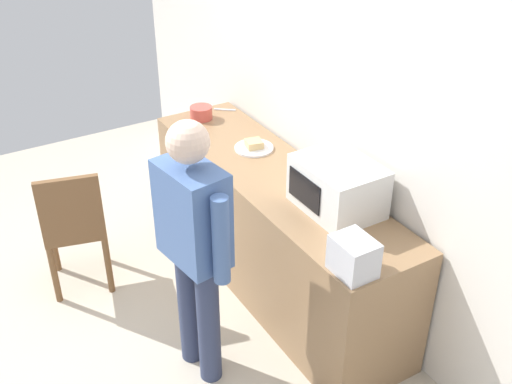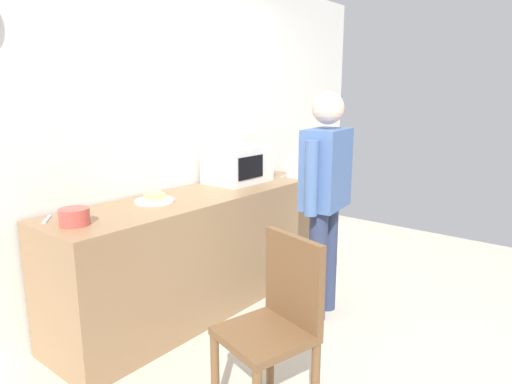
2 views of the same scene
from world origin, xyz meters
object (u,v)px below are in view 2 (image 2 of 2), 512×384
Objects in this scene: spoon_utensil at (286,175)px; person_standing at (325,190)px; fork_utensil at (47,219)px; wooden_chair at (277,320)px; microwave at (238,164)px; salad_bowl at (74,217)px; sandwich_plate at (155,199)px; toaster at (302,166)px.

spoon_utensil is 0.10× the size of person_standing.
wooden_chair is at bearing -72.92° from fork_utensil.
salad_bowl is at bearing -175.77° from microwave.
salad_bowl is (-0.64, -0.09, 0.03)m from sandwich_plate.
toaster is 0.17m from spoon_utensil.
person_standing is (1.46, -0.77, 0.02)m from salad_bowl.
sandwich_plate is at bearing -11.68° from fork_utensil.
microwave is 2.94× the size of fork_utensil.
salad_bowl is 0.10× the size of person_standing.
person_standing reaches higher than wooden_chair.
wooden_chair reaches higher than fork_utensil.
wooden_chair is (-1.69, -0.97, -0.46)m from toaster.
salad_bowl is 2.07m from toaster.
microwave is 2.94× the size of spoon_utensil.
salad_bowl is 0.99× the size of spoon_utensil.
sandwich_plate is at bearing 174.50° from spoon_utensil.
fork_utensil is (-1.59, 0.11, -0.15)m from microwave.
toaster reaches higher than fork_utensil.
salad_bowl is at bearing 108.07° from wooden_chair.
toaster is at bearing 29.96° from wooden_chair.
toaster is at bearing -10.64° from sandwich_plate.
microwave is 2.96× the size of salad_bowl.
toaster reaches higher than sandwich_plate.
salad_bowl is at bearing 178.70° from spoon_utensil.
microwave is at bearing 161.48° from spoon_utensil.
spoon_utensil is at bearing 52.84° from person_standing.
toaster reaches higher than wooden_chair.
spoon_utensil is 0.18× the size of wooden_chair.
fork_utensil is 0.18× the size of wooden_chair.
salad_bowl reaches higher than sandwich_plate.
fork_utensil is 0.10× the size of person_standing.
toaster is at bearing -70.18° from spoon_utensil.
fork_utensil is (-0.05, 0.23, -0.04)m from salad_bowl.
toaster is 0.85m from person_standing.
toaster is (0.53, -0.29, -0.05)m from microwave.
fork_utensil is 1.49m from wooden_chair.
person_standing is at bearing -127.16° from spoon_utensil.
fork_utensil is 1.81m from person_standing.
sandwich_plate is 0.29× the size of wooden_chair.
microwave reaches higher than toaster.
microwave reaches higher than salad_bowl.
person_standing is (-0.08, -0.89, -0.08)m from microwave.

